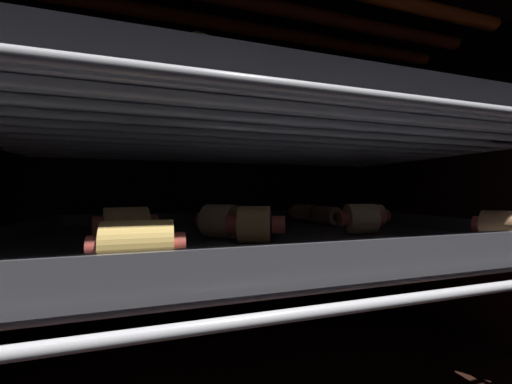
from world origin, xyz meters
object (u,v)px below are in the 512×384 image
(pig_in_blanket_lower_1, at_px, (362,214))
(baking_tray_upper, at_px, (257,135))
(pig_in_blanket_lower_3, at_px, (138,244))
(pig_in_blanket_upper_6, at_px, (300,138))
(oven_rack_upper, at_px, (257,145))
(pig_in_blanket_lower_6, at_px, (370,216))
(pig_in_blanket_lower_7, at_px, (218,216))
(pig_in_blanket_upper_4, at_px, (230,116))
(pig_in_blanket_upper_10, at_px, (450,118))
(heating_element, at_px, (257,30))
(oven_rack_lower, at_px, (257,248))
(pig_in_blanket_lower_11, at_px, (361,219))
(pig_in_blanket_lower_10, at_px, (509,226))
(pig_in_blanket_upper_3, at_px, (379,131))
(pig_in_blanket_lower_4, at_px, (255,224))
(pig_in_blanket_lower_8, at_px, (220,221))
(pig_in_blanket_upper_0, at_px, (387,106))
(pig_in_blanket_lower_2, at_px, (327,215))
(pig_in_blanket_upper_1, at_px, (219,68))
(pig_in_blanket_upper_8, at_px, (324,100))
(pig_in_blanket_upper_9, at_px, (205,122))
(pig_in_blanket_upper_2, at_px, (301,118))
(pig_in_blanket_upper_5, at_px, (176,127))
(pig_in_blanket_upper_7, at_px, (115,129))
(pig_in_blanket_lower_5, at_px, (126,227))
(pig_in_blanket_lower_9, at_px, (305,213))
(pig_in_blanket_lower_0, at_px, (230,222))
(baking_tray_lower, at_px, (257,238))

(pig_in_blanket_lower_1, relative_size, baking_tray_upper, 0.12)
(pig_in_blanket_lower_3, xyz_separation_m, pig_in_blanket_upper_6, (0.22, 0.22, 0.11))
(pig_in_blanket_lower_1, xyz_separation_m, oven_rack_upper, (-0.18, -0.06, 0.08))
(pig_in_blanket_lower_6, distance_m, pig_in_blanket_lower_7, 0.21)
(pig_in_blanket_upper_4, xyz_separation_m, pig_in_blanket_upper_10, (0.23, -0.06, 0.00))
(heating_element, height_order, baking_tray_upper, heating_element)
(oven_rack_lower, xyz_separation_m, pig_in_blanket_lower_11, (0.11, -0.03, 0.03))
(pig_in_blanket_lower_10, distance_m, pig_in_blanket_upper_3, 0.17)
(pig_in_blanket_lower_7, xyz_separation_m, pig_in_blanket_lower_10, (0.23, -0.23, 0.00))
(pig_in_blanket_lower_4, height_order, pig_in_blanket_upper_3, pig_in_blanket_upper_3)
(pig_in_blanket_lower_8, relative_size, pig_in_blanket_upper_0, 0.96)
(pig_in_blanket_lower_2, relative_size, pig_in_blanket_lower_10, 0.99)
(pig_in_blanket_lower_8, relative_size, pig_in_blanket_lower_11, 0.95)
(pig_in_blanket_upper_1, bearing_deg, pig_in_blanket_upper_6, 52.90)
(pig_in_blanket_lower_7, distance_m, pig_in_blanket_upper_1, 0.25)
(oven_rack_lower, distance_m, pig_in_blanket_lower_7, 0.11)
(pig_in_blanket_upper_8, relative_size, pig_in_blanket_upper_9, 1.00)
(pig_in_blanket_lower_10, bearing_deg, pig_in_blanket_lower_6, 105.64)
(oven_rack_lower, height_order, pig_in_blanket_lower_3, pig_in_blanket_lower_3)
(pig_in_blanket_lower_2, relative_size, pig_in_blanket_upper_2, 0.94)
(pig_in_blanket_lower_8, height_order, oven_rack_upper, oven_rack_upper)
(pig_in_blanket_upper_2, xyz_separation_m, pig_in_blanket_upper_4, (-0.08, -0.00, -0.00))
(pig_in_blanket_lower_8, distance_m, pig_in_blanket_upper_4, 0.11)
(pig_in_blanket_lower_7, bearing_deg, pig_in_blanket_upper_5, -146.91)
(pig_in_blanket_lower_8, relative_size, pig_in_blanket_upper_3, 0.93)
(pig_in_blanket_lower_7, xyz_separation_m, pig_in_blanket_upper_7, (-0.13, 0.00, 0.11))
(oven_rack_lower, xyz_separation_m, pig_in_blanket_lower_5, (-0.13, -0.04, 0.03))
(pig_in_blanket_upper_9, bearing_deg, pig_in_blanket_lower_3, -112.10)
(pig_in_blanket_lower_1, xyz_separation_m, pig_in_blanket_lower_9, (-0.07, 0.05, -0.00))
(pig_in_blanket_lower_0, relative_size, pig_in_blanket_upper_5, 0.71)
(pig_in_blanket_lower_2, xyz_separation_m, pig_in_blanket_lower_3, (-0.24, -0.19, 0.00))
(baking_tray_lower, relative_size, pig_in_blanket_lower_5, 8.97)
(pig_in_blanket_upper_10, bearing_deg, pig_in_blanket_lower_1, 94.62)
(baking_tray_upper, distance_m, pig_in_blanket_upper_6, 0.14)
(pig_in_blanket_lower_7, xyz_separation_m, pig_in_blanket_lower_9, (0.14, 0.01, 0.00))
(baking_tray_upper, height_order, pig_in_blanket_upper_9, pig_in_blanket_upper_9)
(baking_tray_lower, relative_size, pig_in_blanket_upper_3, 9.24)
(pig_in_blanket_upper_6, bearing_deg, pig_in_blanket_upper_4, -140.15)
(baking_tray_lower, bearing_deg, pig_in_blanket_lower_7, 103.38)
(oven_rack_lower, bearing_deg, pig_in_blanket_upper_8, -69.66)
(pig_in_blanket_lower_3, relative_size, pig_in_blanket_upper_2, 0.94)
(oven_rack_upper, bearing_deg, pig_in_blanket_lower_3, -133.27)
(pig_in_blanket_upper_0, bearing_deg, pig_in_blanket_lower_0, 136.56)
(pig_in_blanket_upper_5, height_order, pig_in_blanket_upper_6, pig_in_blanket_upper_6)
(heating_element, distance_m, pig_in_blanket_upper_10, 0.23)
(pig_in_blanket_upper_8, bearing_deg, pig_in_blanket_lower_7, 106.64)
(pig_in_blanket_lower_7, height_order, pig_in_blanket_upper_10, pig_in_blanket_upper_10)
(pig_in_blanket_upper_5, distance_m, pig_in_blanket_upper_8, 0.19)
(pig_in_blanket_lower_7, height_order, pig_in_blanket_upper_2, pig_in_blanket_upper_2)
(pig_in_blanket_lower_0, relative_size, pig_in_blanket_lower_11, 0.89)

